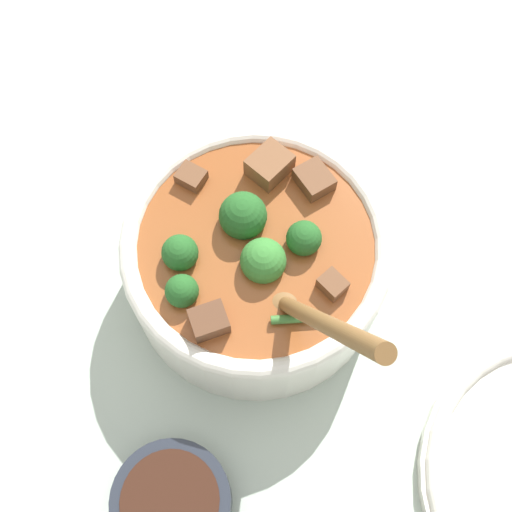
# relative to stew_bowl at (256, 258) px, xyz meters

# --- Properties ---
(ground_plane) EXTENTS (4.00, 4.00, 0.00)m
(ground_plane) POSITION_rel_stew_bowl_xyz_m (0.00, -0.00, -0.05)
(ground_plane) COLOR #ADBCAD
(stew_bowl) EXTENTS (0.23, 0.25, 0.26)m
(stew_bowl) POSITION_rel_stew_bowl_xyz_m (0.00, 0.00, 0.00)
(stew_bowl) COLOR white
(stew_bowl) RESTS_ON ground_plane
(condiment_bowl) EXTENTS (0.09, 0.09, 0.04)m
(condiment_bowl) POSITION_rel_stew_bowl_xyz_m (0.03, 0.20, -0.03)
(condiment_bowl) COLOR #232833
(condiment_bowl) RESTS_ON ground_plane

